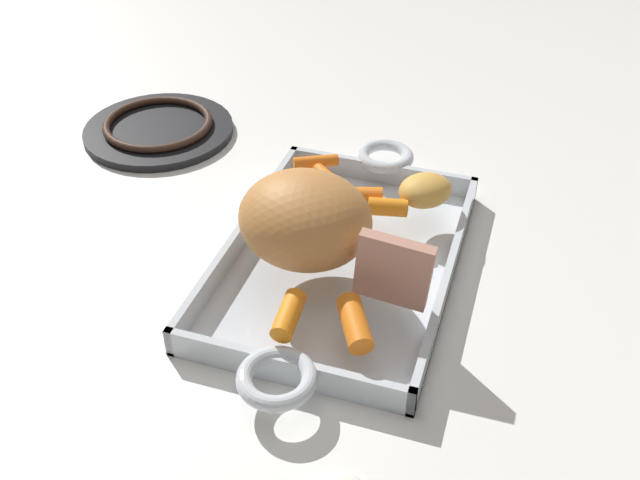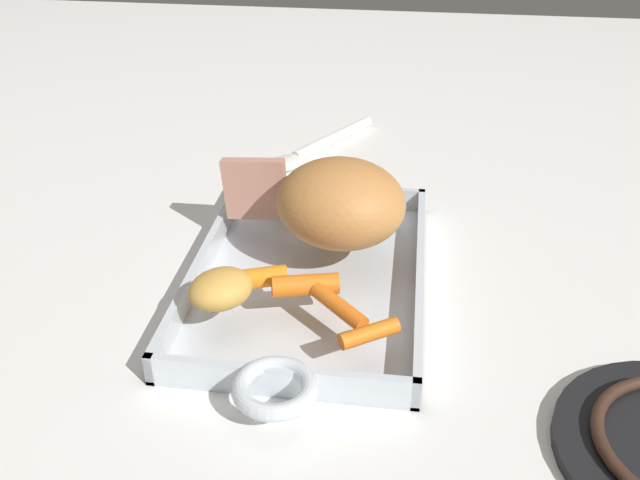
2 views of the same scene
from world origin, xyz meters
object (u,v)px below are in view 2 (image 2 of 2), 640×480
roast_slice_thick (256,189)px  baby_carrot_southeast (283,187)px  baby_carrot_center_left (339,307)px  serving_spoon (314,148)px  baby_carrot_northwest (334,189)px  pork_roast (341,203)px  roasting_dish (310,275)px  potato_corner (221,289)px  baby_carrot_northeast (305,285)px  baby_carrot_long (369,333)px  baby_carrot_short (265,277)px

roast_slice_thick → baby_carrot_southeast: bearing=-21.2°
baby_carrot_center_left → serving_spoon: baby_carrot_center_left is taller
baby_carrot_southeast → baby_carrot_northwest: 0.06m
baby_carrot_center_left → pork_roast: bearing=5.8°
roasting_dish → pork_roast: size_ratio=3.35×
roast_slice_thick → baby_carrot_center_left: roast_slice_thick is taller
baby_carrot_southeast → potato_corner: size_ratio=0.91×
potato_corner → serving_spoon: potato_corner is taller
roast_slice_thick → roasting_dish: bearing=-135.0°
baby_carrot_southeast → serving_spoon: baby_carrot_southeast is taller
pork_roast → baby_carrot_northeast: size_ratio=2.14×
serving_spoon → baby_carrot_center_left: bearing=42.9°
pork_roast → serving_spoon: bearing=13.4°
baby_carrot_northeast → baby_carrot_southeast: bearing=16.1°
baby_carrot_northeast → serving_spoon: baby_carrot_northeast is taller
roasting_dish → pork_roast: pork_roast is taller
pork_roast → baby_carrot_southeast: size_ratio=2.42×
baby_carrot_northwest → potato_corner: bearing=161.1°
baby_carrot_center_left → baby_carrot_northwest: bearing=7.8°
pork_roast → roast_slice_thick: pork_roast is taller
serving_spoon → baby_carrot_northwest: bearing=46.7°
roast_slice_thick → serving_spoon: (0.25, -0.03, -0.06)m
baby_carrot_northwest → baby_carrot_long: bearing=-166.9°
roast_slice_thick → baby_carrot_center_left: size_ratio=1.11×
baby_carrot_center_left → baby_carrot_northeast: (0.03, 0.03, 0.00)m
baby_carrot_center_left → baby_carrot_southeast: bearing=22.5°
roast_slice_thick → baby_carrot_long: size_ratio=1.31×
baby_carrot_short → pork_roast: bearing=-33.5°
baby_carrot_short → baby_carrot_northeast: same height
baby_carrot_long → serving_spoon: (0.45, 0.11, -0.03)m
roasting_dish → serving_spoon: bearing=7.4°
pork_roast → baby_carrot_long: 0.17m
potato_corner → roast_slice_thick: bearing=1.0°
roasting_dish → baby_carrot_center_left: size_ratio=7.11×
pork_roast → baby_carrot_southeast: (0.09, 0.08, -0.03)m
baby_carrot_short → baby_carrot_northwest: 0.19m
baby_carrot_long → potato_corner: size_ratio=0.88×
baby_carrot_center_left → potato_corner: potato_corner is taller
baby_carrot_short → baby_carrot_long: size_ratio=0.79×
baby_carrot_short → serving_spoon: 0.38m
pork_roast → baby_carrot_long: size_ratio=2.50×
baby_carrot_short → baby_carrot_northwest: (0.19, -0.04, 0.00)m
roasting_dish → baby_carrot_short: bearing=151.0°
roasting_dish → serving_spoon: size_ratio=2.17×
roasting_dish → baby_carrot_northeast: baby_carrot_northeast is taller
baby_carrot_long → potato_corner: bearing=76.3°
baby_carrot_center_left → baby_carrot_northeast: 0.04m
pork_roast → baby_carrot_short: bearing=146.5°
serving_spoon → roast_slice_thick: bearing=25.6°
baby_carrot_southeast → baby_carrot_long: (-0.25, -0.12, -0.00)m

